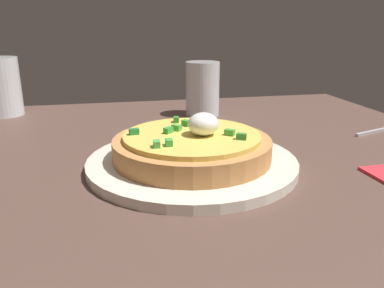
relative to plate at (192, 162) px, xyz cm
name	(u,v)px	position (x,y,z in cm)	size (l,w,h in cm)	color
dining_table	(179,165)	(-1.01, 4.29, -1.91)	(97.02, 85.30, 2.54)	brown
plate	(192,162)	(0.00, 0.00, 0.00)	(28.44, 28.44, 1.27)	silver
pizza	(192,146)	(0.04, -0.02, 2.40)	(21.30, 21.30, 6.42)	#BF8047
cup_near	(203,92)	(8.48, 29.68, 4.25)	(7.03, 7.03, 11.14)	silver
cup_far	(1,89)	(-32.68, 38.22, 4.95)	(7.82, 7.82, 12.07)	silver
fork	(380,130)	(37.12, 10.43, -0.39)	(10.86, 4.50, 0.50)	#B7B7BC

